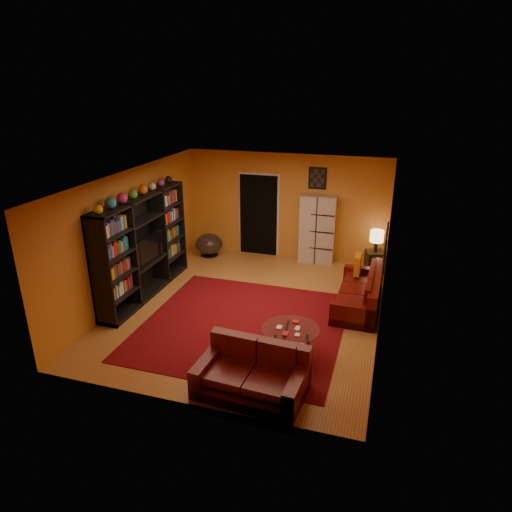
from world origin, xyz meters
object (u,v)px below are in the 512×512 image
(sofa, at_px, (363,293))
(loveseat, at_px, (253,373))
(bowl_chair, at_px, (209,244))
(tv, at_px, (145,249))
(table_lamp, at_px, (377,237))
(side_table, at_px, (374,261))
(storage_cabinet, at_px, (317,229))
(entertainment_unit, at_px, (143,246))
(coffee_table, at_px, (290,331))

(sofa, bearing_deg, loveseat, -111.33)
(loveseat, height_order, bowl_chair, loveseat)
(loveseat, xyz_separation_m, bowl_chair, (-2.69, 4.83, 0.02))
(tv, height_order, table_lamp, tv)
(loveseat, distance_m, side_table, 5.20)
(storage_cabinet, relative_size, side_table, 3.36)
(side_table, bearing_deg, table_lamp, 0.00)
(storage_cabinet, bearing_deg, loveseat, -93.90)
(loveseat, distance_m, storage_cabinet, 5.25)
(sofa, bearing_deg, side_table, 87.61)
(bowl_chair, bearing_deg, loveseat, -60.87)
(entertainment_unit, bearing_deg, storage_cabinet, 42.03)
(entertainment_unit, bearing_deg, table_lamp, 29.79)
(tv, bearing_deg, sofa, -80.41)
(entertainment_unit, xyz_separation_m, loveseat, (3.11, -2.42, -0.77))
(entertainment_unit, xyz_separation_m, table_lamp, (4.53, 2.59, -0.19))
(entertainment_unit, height_order, coffee_table, entertainment_unit)
(side_table, bearing_deg, coffee_table, -105.56)
(coffee_table, bearing_deg, table_lamp, 74.44)
(coffee_table, bearing_deg, loveseat, -106.60)
(sofa, bearing_deg, storage_cabinet, 123.17)
(loveseat, bearing_deg, tv, 55.66)
(coffee_table, relative_size, bowl_chair, 1.37)
(storage_cabinet, distance_m, table_lamp, 1.43)
(sofa, xyz_separation_m, bowl_chair, (-3.99, 1.70, 0.02))
(sofa, bearing_deg, tv, -169.24)
(loveseat, height_order, storage_cabinet, storage_cabinet)
(sofa, xyz_separation_m, coffee_table, (-0.99, -2.09, 0.15))
(tv, bearing_deg, bowl_chair, -8.58)
(coffee_table, height_order, table_lamp, table_lamp)
(table_lamp, bearing_deg, sofa, -93.57)
(bowl_chair, height_order, table_lamp, table_lamp)
(side_table, height_order, table_lamp, table_lamp)
(loveseat, relative_size, bowl_chair, 2.31)
(entertainment_unit, distance_m, loveseat, 4.01)
(sofa, distance_m, storage_cabinet, 2.52)
(sofa, relative_size, side_table, 4.07)
(entertainment_unit, distance_m, side_table, 5.28)
(sofa, relative_size, table_lamp, 3.97)
(loveseat, height_order, coffee_table, loveseat)
(tv, height_order, storage_cabinet, storage_cabinet)
(loveseat, bearing_deg, coffee_table, -12.90)
(storage_cabinet, bearing_deg, side_table, -12.33)
(entertainment_unit, height_order, bowl_chair, entertainment_unit)
(tv, bearing_deg, loveseat, -128.05)
(sofa, height_order, loveseat, same)
(loveseat, bearing_deg, table_lamp, -12.07)
(tv, relative_size, coffee_table, 1.04)
(entertainment_unit, relative_size, tv, 3.01)
(side_table, bearing_deg, loveseat, -105.78)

